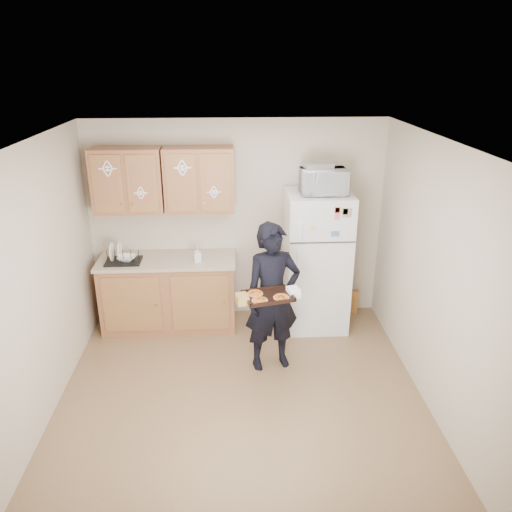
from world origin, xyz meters
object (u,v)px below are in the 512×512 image
object	(u,v)px
microwave	(323,181)
dish_rack	(123,256)
person	(272,298)
baking_tray	(268,297)
refrigerator	(316,261)

from	to	relation	value
microwave	dish_rack	distance (m)	2.48
person	microwave	size ratio (longest dim) A/B	3.16
baking_tray	dish_rack	bearing A→B (deg)	131.34
refrigerator	baking_tray	xyz separation A→B (m)	(-0.67, -1.17, 0.12)
baking_tray	dish_rack	world-z (taller)	dish_rack
person	dish_rack	size ratio (longest dim) A/B	3.98
refrigerator	dish_rack	size ratio (longest dim) A/B	4.17
refrigerator	microwave	size ratio (longest dim) A/B	3.30
refrigerator	person	xyz separation A→B (m)	(-0.60, -0.88, -0.04)
dish_rack	baking_tray	bearing A→B (deg)	-35.21
baking_tray	microwave	bearing A→B (deg)	44.54
person	refrigerator	bearing A→B (deg)	42.19
refrigerator	baking_tray	distance (m)	1.36
person	microwave	bearing A→B (deg)	39.31
refrigerator	person	bearing A→B (deg)	-124.36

